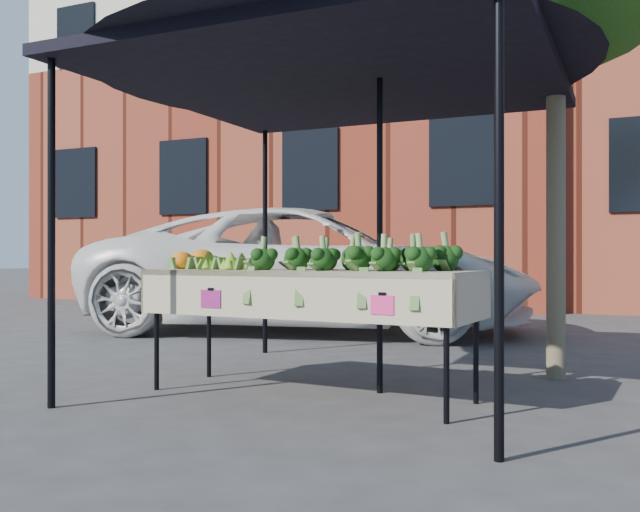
{
  "coord_description": "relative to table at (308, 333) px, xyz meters",
  "views": [
    {
      "loc": [
        2.34,
        -4.41,
        1.0
      ],
      "look_at": [
        0.21,
        0.29,
        1.0
      ],
      "focal_mm": 39.27,
      "sensor_mm": 36.0,
      "label": 1
    }
  ],
  "objects": [
    {
      "name": "vehicle",
      "position": [
        -1.85,
        3.99,
        2.5
      ],
      "size": [
        2.2,
        3.02,
        5.91
      ],
      "primitive_type": "imported",
      "rotation": [
        0.0,
        0.0,
        1.79
      ],
      "color": "white",
      "rests_on": "ground"
    },
    {
      "name": "canopy",
      "position": [
        0.07,
        0.41,
        0.92
      ],
      "size": [
        3.16,
        3.16,
        2.74
      ],
      "primitive_type": null,
      "color": "black",
      "rests_on": "ground"
    },
    {
      "name": "romanesco_cluster",
      "position": [
        -0.67,
        -0.01,
        0.54
      ],
      "size": [
        0.42,
        0.46,
        0.19
      ],
      "primitive_type": "ellipsoid",
      "color": "#8EB628",
      "rests_on": "table"
    },
    {
      "name": "street_tree",
      "position": [
        1.53,
        1.49,
        1.76
      ],
      "size": [
        2.25,
        2.25,
        4.43
      ],
      "primitive_type": null,
      "color": "#1E4C14",
      "rests_on": "ground"
    },
    {
      "name": "broccoli_heap",
      "position": [
        0.32,
        0.03,
        0.57
      ],
      "size": [
        1.46,
        0.56,
        0.24
      ],
      "primitive_type": "ellipsoid",
      "color": "black",
      "rests_on": "table"
    },
    {
      "name": "cauliflower_pair",
      "position": [
        -1.04,
        0.07,
        0.53
      ],
      "size": [
        0.22,
        0.42,
        0.17
      ],
      "primitive_type": "ellipsoid",
      "color": "orange",
      "rests_on": "table"
    },
    {
      "name": "ground",
      "position": [
        -0.21,
        -0.09,
        -0.45
      ],
      "size": [
        90.0,
        90.0,
        0.0
      ],
      "primitive_type": "plane",
      "color": "#333336"
    },
    {
      "name": "building_left",
      "position": [
        -5.21,
        11.91,
        4.05
      ],
      "size": [
        12.0,
        8.0,
        9.0
      ],
      "primitive_type": "cube",
      "color": "maroon",
      "rests_on": "ground"
    },
    {
      "name": "table",
      "position": [
        0.0,
        0.0,
        0.0
      ],
      "size": [
        2.45,
        0.95,
        0.9
      ],
      "color": "tan",
      "rests_on": "ground"
    }
  ]
}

